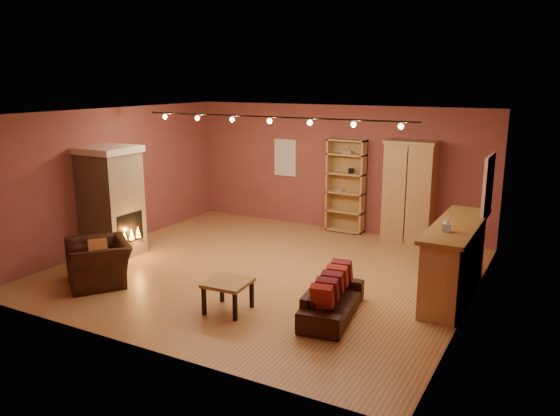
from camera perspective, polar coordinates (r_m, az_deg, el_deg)
The scene contains 16 objects.
floor at distance 9.86m, azimuth -1.62°, elevation -6.54°, with size 7.00×7.00×0.00m, color olive.
ceiling at distance 9.29m, azimuth -1.73°, elevation 9.92°, with size 7.00×7.00×0.00m, color brown.
back_wall at distance 12.35m, azimuth 5.94°, elevation 4.17°, with size 7.00×0.02×2.80m, color brown.
left_wall at distance 11.61m, azimuth -16.81°, elevation 3.09°, with size 0.02×6.50×2.80m, color brown.
right_wall at distance 8.33m, azimuth 19.64°, elevation -1.01°, with size 0.02×6.50×2.80m, color brown.
fireplace at distance 10.94m, azimuth -17.21°, elevation 0.64°, with size 1.01×0.98×2.12m.
back_window at distance 12.86m, azimuth 0.55°, elevation 5.28°, with size 0.56×0.04×0.86m, color silver.
bookcase at distance 12.20m, azimuth 7.00°, elevation 2.39°, with size 0.85×0.33×2.08m.
armoire at distance 11.60m, azimuth 13.36°, elevation 1.65°, with size 1.05×0.60×2.14m.
bar_counter at distance 8.98m, azimuth 17.77°, elevation -5.16°, with size 0.66×2.49×1.19m.
tissue_box at distance 8.27m, azimuth 17.02°, elevation -1.77°, with size 0.12×0.12×0.21m.
right_window at distance 9.64m, azimuth 20.93°, elevation 2.28°, with size 0.05×0.90×1.00m, color silver.
loveseat at distance 7.98m, azimuth 5.50°, elevation -8.96°, with size 0.68×1.63×0.70m.
armchair at distance 9.62m, azimuth -18.44°, elevation -4.71°, with size 1.32×1.23×0.96m.
coffee_table at distance 8.12m, azimuth -5.46°, elevation -8.06°, with size 0.66×0.66×0.47m.
track_rail at distance 9.47m, azimuth -1.11°, elevation 9.29°, with size 5.20×0.09×0.13m.
Camera 1 is at (4.67, -8.01, 3.35)m, focal length 35.00 mm.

